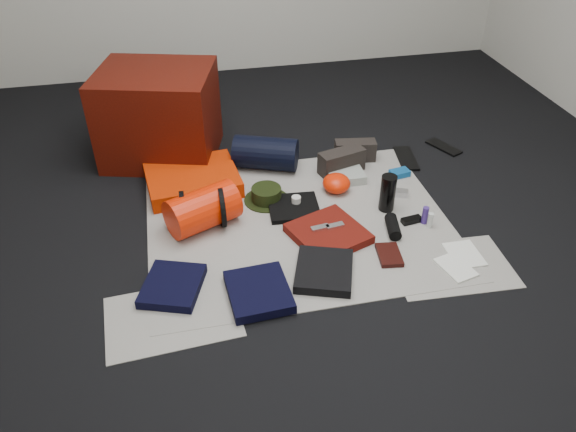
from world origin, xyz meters
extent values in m
cube|color=black|center=(0.00, 0.00, -0.01)|extent=(4.50, 4.50, 0.02)
cube|color=#B4B0A6|center=(0.00, 0.00, 0.00)|extent=(1.60, 1.30, 0.01)
cube|color=#B4B0A6|center=(-0.70, -0.55, 0.00)|extent=(0.61, 0.44, 0.00)
cube|color=#B4B0A6|center=(0.65, -0.50, 0.00)|extent=(0.60, 0.43, 0.00)
cube|color=#490D05|center=(-0.68, 0.91, 0.28)|extent=(0.80, 0.72, 0.56)
cube|color=red|center=(-0.53, 0.48, 0.05)|extent=(0.56, 0.48, 0.09)
cylinder|color=red|center=(-0.50, 0.08, 0.11)|extent=(0.42, 0.35, 0.22)
cylinder|color=black|center=(-0.60, 0.08, 0.11)|extent=(0.02, 0.22, 0.22)
cylinder|color=black|center=(-0.40, 0.08, 0.11)|extent=(0.03, 0.22, 0.22)
cylinder|color=black|center=(-0.07, 0.60, 0.11)|extent=(0.43, 0.33, 0.20)
cylinder|color=black|center=(-0.13, 0.25, 0.01)|extent=(0.29, 0.29, 0.01)
cylinder|color=black|center=(-0.13, 0.25, 0.05)|extent=(0.17, 0.17, 0.07)
cube|color=black|center=(0.37, 0.46, 0.08)|extent=(0.30, 0.18, 0.14)
cube|color=black|center=(0.50, 0.58, 0.07)|extent=(0.27, 0.13, 0.13)
cube|color=black|center=(0.82, 0.52, 0.01)|extent=(0.15, 0.31, 0.02)
cube|color=black|center=(1.12, 0.60, 0.01)|extent=(0.18, 0.26, 0.01)
cube|color=black|center=(-0.69, -0.38, 0.03)|extent=(0.34, 0.36, 0.05)
cube|color=black|center=(-0.31, -0.51, 0.03)|extent=(0.29, 0.33, 0.05)
cube|color=black|center=(0.02, -0.43, 0.03)|extent=(0.35, 0.37, 0.05)
cube|color=black|center=(0.00, 0.12, 0.02)|extent=(0.29, 0.28, 0.03)
cube|color=#5A1009|center=(0.12, -0.15, 0.03)|extent=(0.44, 0.44, 0.05)
ellipsoid|color=red|center=(0.28, 0.25, 0.06)|extent=(0.21, 0.21, 0.11)
cube|color=#939B93|center=(0.37, 0.36, 0.03)|extent=(0.21, 0.16, 0.05)
cylinder|color=black|center=(0.50, 0.02, 0.11)|extent=(0.10, 0.10, 0.21)
cylinder|color=black|center=(0.47, -0.18, 0.04)|extent=(0.10, 0.18, 0.07)
cube|color=silver|center=(0.63, 0.13, 0.02)|extent=(0.10, 0.08, 0.03)
cube|color=#0D4B85|center=(0.71, 0.33, 0.02)|extent=(0.13, 0.09, 0.04)
cylinder|color=#3C2578|center=(0.66, -0.14, 0.06)|extent=(0.04, 0.04, 0.10)
cylinder|color=silver|center=(0.67, -0.18, 0.05)|extent=(0.04, 0.04, 0.09)
cube|color=black|center=(0.38, -0.37, 0.02)|extent=(0.13, 0.18, 0.02)
cube|color=silver|center=(0.66, -0.52, 0.01)|extent=(0.17, 0.22, 0.01)
cube|color=silver|center=(0.75, -0.44, 0.01)|extent=(0.16, 0.20, 0.01)
cube|color=black|center=(0.60, -0.12, 0.02)|extent=(0.12, 0.06, 0.03)
cube|color=silver|center=(-0.69, -0.48, 0.01)|extent=(0.07, 0.07, 0.01)
cylinder|color=silver|center=(0.02, 0.15, 0.05)|extent=(0.05, 0.05, 0.04)
cube|color=silver|center=(0.08, -0.13, 0.06)|extent=(0.10, 0.05, 0.01)
cube|color=silver|center=(0.16, -0.13, 0.06)|extent=(0.10, 0.05, 0.01)
camera|label=1|loc=(-0.57, -2.35, 1.82)|focal=35.00mm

